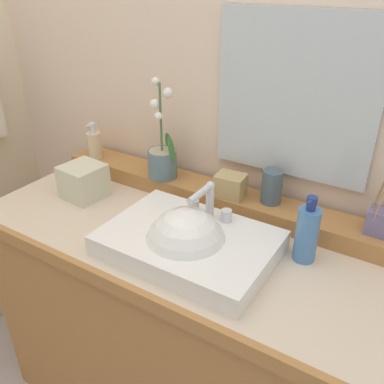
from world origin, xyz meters
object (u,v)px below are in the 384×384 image
soap_dispenser (94,144)px  tissue_box (84,181)px  trinket_box (230,186)px  sink_basin (187,245)px  potted_plant (162,156)px  tumbler_cup (272,187)px  reed_diffuser (379,220)px  lotion_bottle (307,233)px

soap_dispenser → tissue_box: bearing=-58.1°
trinket_box → sink_basin: bearing=-92.7°
sink_basin → potted_plant: 0.40m
soap_dispenser → trinket_box: size_ratio=1.53×
trinket_box → tissue_box: 0.51m
potted_plant → tumbler_cup: potted_plant is taller
tumbler_cup → reed_diffuser: 0.32m
sink_basin → potted_plant: potted_plant is taller
sink_basin → lotion_bottle: lotion_bottle is taller
soap_dispenser → potted_plant: bearing=0.5°
tumbler_cup → tissue_box: (-0.60, -0.21, -0.05)m
reed_diffuser → lotion_bottle: size_ratio=1.27×
sink_basin → potted_plant: (-0.27, 0.27, 0.11)m
tumbler_cup → lotion_bottle: (0.16, -0.15, -0.03)m
potted_plant → reed_diffuser: potted_plant is taller
soap_dispenser → trinket_box: 0.58m
lotion_bottle → tissue_box: 0.77m
tumbler_cup → tissue_box: bearing=-161.0°
tissue_box → sink_basin: bearing=-10.6°
reed_diffuser → trinket_box: size_ratio=2.70×
potted_plant → trinket_box: bearing=-0.3°
tumbler_cup → trinket_box: (-0.13, -0.03, -0.02)m
soap_dispenser → trinket_box: bearing=0.2°
potted_plant → tissue_box: size_ratio=2.64×
potted_plant → lotion_bottle: potted_plant is taller
potted_plant → lotion_bottle: (0.56, -0.12, -0.05)m
tumbler_cup → reed_diffuser: bearing=-0.8°
reed_diffuser → lotion_bottle: (-0.15, -0.15, -0.02)m
sink_basin → reed_diffuser: reed_diffuser is taller
tissue_box → lotion_bottle: bearing=4.3°
soap_dispenser → tumbler_cup: size_ratio=1.29×
soap_dispenser → lotion_bottle: soap_dispenser is taller
reed_diffuser → tissue_box: bearing=-167.6°
trinket_box → potted_plant: bearing=175.6°
potted_plant → soap_dispenser: size_ratio=2.46×
reed_diffuser → tissue_box: reed_diffuser is taller
soap_dispenser → tumbler_cup: 0.71m
soap_dispenser → lotion_bottle: size_ratio=0.72×
sink_basin → reed_diffuser: 0.53m
soap_dispenser → lotion_bottle: bearing=-7.6°
trinket_box → soap_dispenser: bearing=176.0°
tumbler_cup → tissue_box: 0.64m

